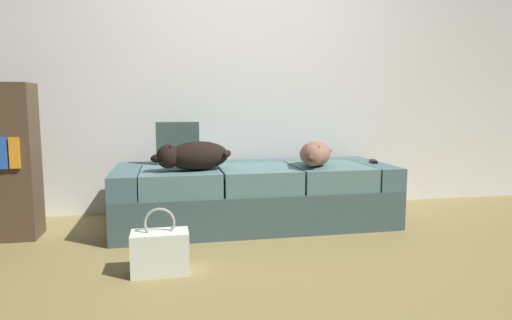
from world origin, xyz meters
The scene contains 8 objects.
ground_plane centered at (0.00, 0.00, 0.00)m, with size 10.00×10.00×0.00m, color olive.
back_wall centered at (0.00, 1.67, 1.40)m, with size 6.40×0.10×2.80m, color white.
couch centered at (0.00, 1.06, 0.23)m, with size 2.16×0.84×0.47m.
dog_dark centered at (-0.49, 0.89, 0.58)m, with size 0.61×0.37×0.21m.
dog_tan centered at (0.45, 0.92, 0.57)m, with size 0.40×0.54×0.19m.
tv_remote centered at (1.00, 1.03, 0.48)m, with size 0.04×0.15×0.02m, color black.
throw_pillow centered at (-0.59, 1.28, 0.64)m, with size 0.34×0.12×0.34m, color #3C534A.
handbag centered at (-0.73, 0.14, 0.13)m, with size 0.32×0.18×0.38m.
Camera 1 is at (-0.67, -2.32, 0.95)m, focal length 30.82 mm.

